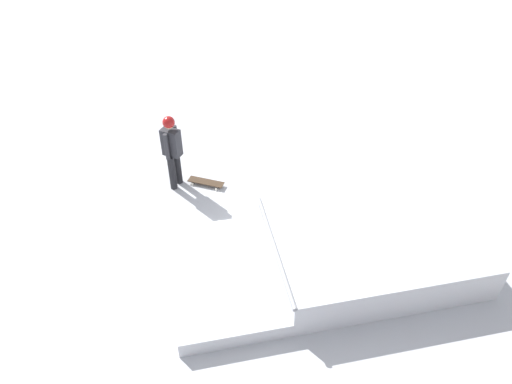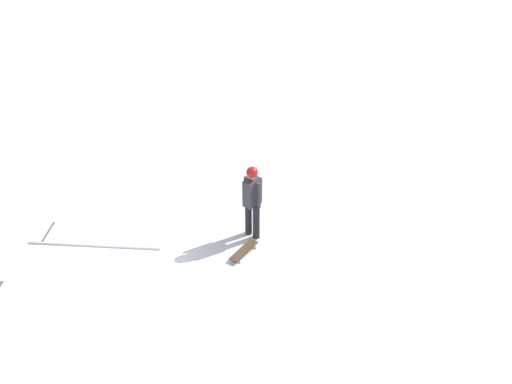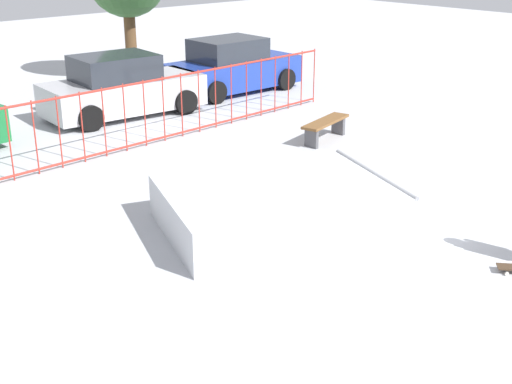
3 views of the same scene
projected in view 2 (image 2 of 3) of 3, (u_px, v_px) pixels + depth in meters
ground_plane at (118, 287)px, 11.51m from camera, size 60.00×60.00×0.00m
skate_ramp at (75, 309)px, 10.56m from camera, size 5.97×4.33×0.74m
skater at (252, 197)px, 12.34m from camera, size 0.39×0.44×1.73m
skateboard at (244, 250)px, 12.34m from camera, size 0.67×0.74×0.09m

